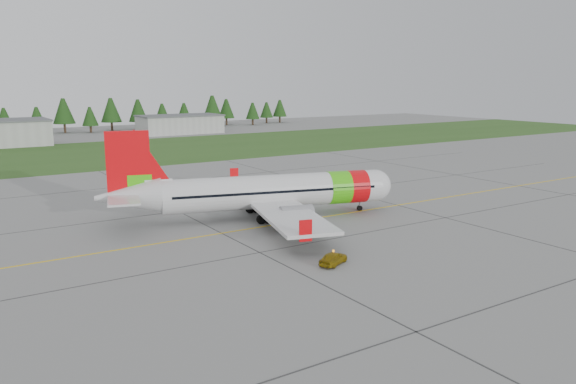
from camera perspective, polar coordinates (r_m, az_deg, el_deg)
ground at (r=61.10m, az=9.42°, el=-3.82°), size 320.00×320.00×0.00m
aircraft at (r=65.13m, az=-2.14°, el=0.01°), size 34.00×32.06×10.52m
follow_me_car at (r=48.88m, az=4.64°, el=-5.49°), size 1.59×1.69×3.33m
grass_strip at (r=132.67m, az=-15.05°, el=4.06°), size 320.00×50.00×0.03m
taxi_guideline at (r=67.04m, az=4.84°, el=-2.35°), size 120.00×0.25×0.02m
hangar_east at (r=174.59m, az=-10.91°, el=6.73°), size 24.00×12.00×5.20m
treeline at (r=186.19m, az=-20.49°, el=7.23°), size 160.00×8.00×10.00m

